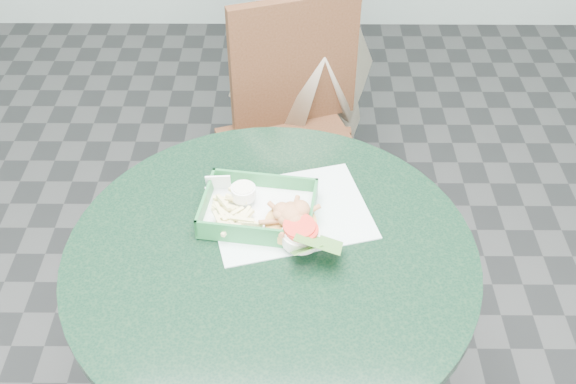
{
  "coord_description": "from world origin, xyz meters",
  "views": [
    {
      "loc": [
        0.05,
        -1.04,
        1.89
      ],
      "look_at": [
        0.04,
        0.1,
        0.86
      ],
      "focal_mm": 42.0,
      "sensor_mm": 36.0,
      "label": 1
    }
  ],
  "objects_px": {
    "cafe_table": "(272,304)",
    "dining_chair": "(294,123)",
    "crab_sandwich": "(294,220)",
    "sauce_ramekin": "(242,200)",
    "food_basket": "(259,218)"
  },
  "relations": [
    {
      "from": "cafe_table",
      "to": "dining_chair",
      "type": "bearing_deg",
      "value": 86.24
    },
    {
      "from": "crab_sandwich",
      "to": "sauce_ramekin",
      "type": "relative_size",
      "value": 2.03
    },
    {
      "from": "cafe_table",
      "to": "crab_sandwich",
      "type": "distance_m",
      "value": 0.24
    },
    {
      "from": "dining_chair",
      "to": "sauce_ramekin",
      "type": "relative_size",
      "value": 15.73
    },
    {
      "from": "dining_chair",
      "to": "sauce_ramekin",
      "type": "xyz_separation_m",
      "value": [
        -0.13,
        -0.67,
        0.27
      ]
    },
    {
      "from": "cafe_table",
      "to": "crab_sandwich",
      "type": "bearing_deg",
      "value": 54.58
    },
    {
      "from": "dining_chair",
      "to": "sauce_ramekin",
      "type": "height_order",
      "value": "dining_chair"
    },
    {
      "from": "cafe_table",
      "to": "sauce_ramekin",
      "type": "height_order",
      "value": "sauce_ramekin"
    },
    {
      "from": "food_basket",
      "to": "sauce_ramekin",
      "type": "distance_m",
      "value": 0.06
    },
    {
      "from": "sauce_ramekin",
      "to": "dining_chair",
      "type": "bearing_deg",
      "value": 79.44
    },
    {
      "from": "cafe_table",
      "to": "dining_chair",
      "type": "height_order",
      "value": "dining_chair"
    },
    {
      "from": "dining_chair",
      "to": "crab_sandwich",
      "type": "height_order",
      "value": "dining_chair"
    },
    {
      "from": "cafe_table",
      "to": "crab_sandwich",
      "type": "relative_size",
      "value": 7.84
    },
    {
      "from": "dining_chair",
      "to": "crab_sandwich",
      "type": "xyz_separation_m",
      "value": [
        -0.0,
        -0.74,
        0.27
      ]
    },
    {
      "from": "crab_sandwich",
      "to": "cafe_table",
      "type": "bearing_deg",
      "value": -125.42
    }
  ]
}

